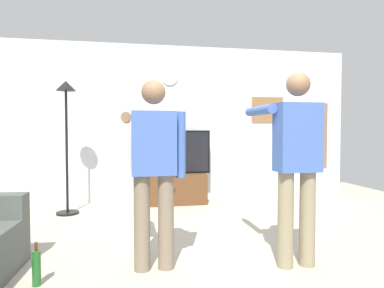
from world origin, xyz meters
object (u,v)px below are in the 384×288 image
(framed_picture, at_px, (267,110))
(person_standing_nearer_lamp, at_px, (154,164))
(beverage_bottle, at_px, (36,268))
(television, at_px, (172,152))
(wall_clock, at_px, (170,77))
(person_standing_nearer_couch, at_px, (296,158))
(tv_stand, at_px, (172,189))
(floor_lamp, at_px, (66,119))

(framed_picture, xyz_separation_m, person_standing_nearer_lamp, (-2.30, -2.94, -0.68))
(person_standing_nearer_lamp, xyz_separation_m, beverage_bottle, (-0.93, -0.17, -0.79))
(television, height_order, wall_clock, wall_clock)
(television, distance_m, person_standing_nearer_couch, 2.96)
(tv_stand, height_order, television, television)
(television, relative_size, wall_clock, 4.62)
(tv_stand, xyz_separation_m, floor_lamp, (-1.59, -0.43, 1.14))
(tv_stand, relative_size, person_standing_nearer_lamp, 0.68)
(person_standing_nearer_couch, bearing_deg, wall_clock, 103.87)
(television, distance_m, framed_picture, 1.97)
(television, xyz_separation_m, person_standing_nearer_lamp, (-0.49, -2.69, 0.07))
(television, relative_size, framed_picture, 2.18)
(framed_picture, height_order, person_standing_nearer_lamp, framed_picture)
(wall_clock, relative_size, person_standing_nearer_lamp, 0.17)
(television, height_order, floor_lamp, floor_lamp)
(floor_lamp, xyz_separation_m, beverage_bottle, (0.17, -2.38, -1.24))
(tv_stand, distance_m, television, 0.61)
(floor_lamp, bearing_deg, beverage_bottle, -85.89)
(wall_clock, distance_m, person_standing_nearer_lamp, 3.22)
(tv_stand, height_order, person_standing_nearer_lamp, person_standing_nearer_lamp)
(television, relative_size, floor_lamp, 0.67)
(television, distance_m, person_standing_nearer_lamp, 2.74)
(wall_clock, xyz_separation_m, beverage_bottle, (-1.42, -3.10, -2.01))
(tv_stand, bearing_deg, person_standing_nearer_lamp, -100.55)
(television, height_order, beverage_bottle, television)
(framed_picture, bearing_deg, wall_clock, -179.84)
(floor_lamp, relative_size, person_standing_nearer_couch, 1.12)
(beverage_bottle, bearing_deg, tv_stand, 63.17)
(person_standing_nearer_lamp, bearing_deg, floor_lamp, 116.46)
(wall_clock, bearing_deg, framed_picture, 0.16)
(person_standing_nearer_lamp, bearing_deg, tv_stand, 79.45)
(wall_clock, xyz_separation_m, person_standing_nearer_lamp, (-0.49, -2.94, -1.22))
(framed_picture, xyz_separation_m, person_standing_nearer_couch, (-1.04, -3.11, -0.63))
(television, bearing_deg, wall_clock, 90.00)
(floor_lamp, bearing_deg, tv_stand, 15.19)
(framed_picture, relative_size, person_standing_nearer_couch, 0.35)
(beverage_bottle, bearing_deg, person_standing_nearer_couch, 0.03)
(person_standing_nearer_couch, bearing_deg, floor_lamp, 134.77)
(person_standing_nearer_lamp, bearing_deg, framed_picture, 51.99)
(framed_picture, xyz_separation_m, beverage_bottle, (-3.23, -3.11, -1.47))
(person_standing_nearer_couch, bearing_deg, tv_stand, 105.24)
(framed_picture, bearing_deg, tv_stand, -170.73)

